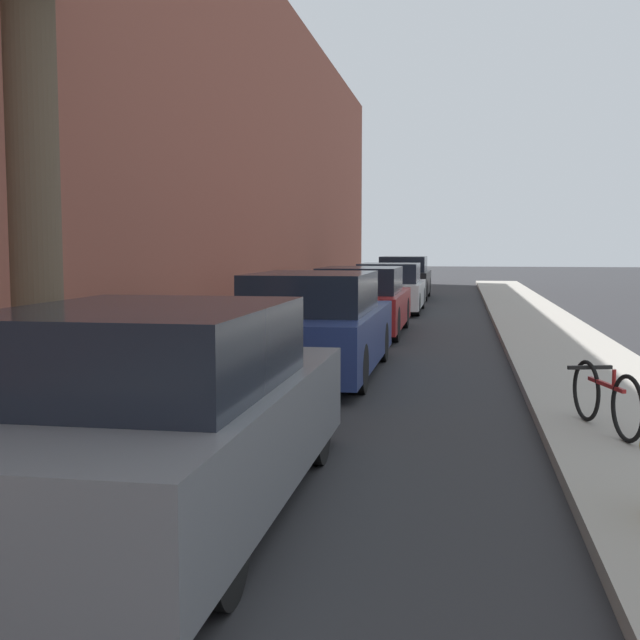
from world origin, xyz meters
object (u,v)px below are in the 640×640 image
(parked_car_grey, at_px, (156,416))
(parked_car_white, at_px, (390,289))
(parked_car_navy, at_px, (314,327))
(parked_car_red, at_px, (361,302))
(parked_car_black, at_px, (404,278))
(bicycle, at_px, (605,398))

(parked_car_grey, height_order, parked_car_white, parked_car_grey)
(parked_car_navy, height_order, parked_car_red, parked_car_navy)
(parked_car_red, xyz_separation_m, parked_car_white, (0.09, 5.79, -0.02))
(parked_car_navy, distance_m, parked_car_white, 11.19)
(parked_car_white, height_order, parked_car_black, parked_car_black)
(parked_car_red, bearing_deg, parked_car_black, 89.58)
(parked_car_navy, distance_m, parked_car_black, 16.98)
(parked_car_white, bearing_deg, parked_car_grey, -90.30)
(parked_car_navy, xyz_separation_m, bicycle, (3.38, -3.48, -0.26))
(parked_car_navy, distance_m, bicycle, 4.86)
(parked_car_red, xyz_separation_m, bicycle, (3.37, -8.89, -0.24))
(parked_car_red, bearing_deg, bicycle, -69.21)
(parked_car_grey, height_order, parked_car_black, parked_car_black)
(parked_car_grey, xyz_separation_m, bicycle, (3.37, 2.56, -0.25))
(parked_car_red, xyz_separation_m, parked_car_black, (0.08, 11.57, 0.04))
(parked_car_navy, height_order, parked_car_black, parked_car_black)
(parked_car_white, bearing_deg, parked_car_black, 90.04)
(parked_car_red, distance_m, parked_car_white, 5.79)
(parked_car_white, bearing_deg, parked_car_red, -90.88)
(parked_car_grey, height_order, bicycle, parked_car_grey)
(parked_car_white, bearing_deg, parked_car_navy, -90.49)
(parked_car_grey, relative_size, parked_car_black, 1.02)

